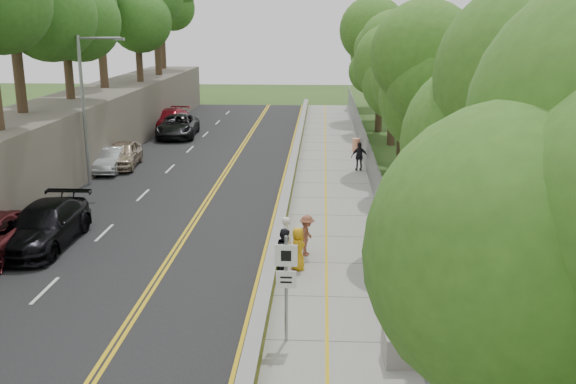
# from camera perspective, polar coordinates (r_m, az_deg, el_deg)

# --- Properties ---
(ground) EXTENTS (140.00, 140.00, 0.00)m
(ground) POSITION_cam_1_polar(r_m,az_deg,el_deg) (21.33, -2.55, -9.26)
(ground) COLOR #33511E
(ground) RESTS_ON ground
(road) EXTENTS (11.20, 66.00, 0.04)m
(road) POSITION_cam_1_polar(r_m,az_deg,el_deg) (36.19, -8.76, 0.91)
(road) COLOR black
(road) RESTS_ON ground
(sidewalk) EXTENTS (4.20, 66.00, 0.05)m
(sidewalk) POSITION_cam_1_polar(r_m,az_deg,el_deg) (35.43, 3.93, 0.76)
(sidewalk) COLOR gray
(sidewalk) RESTS_ON ground
(jersey_barrier) EXTENTS (0.42, 66.00, 0.60)m
(jersey_barrier) POSITION_cam_1_polar(r_m,az_deg,el_deg) (35.40, 0.21, 1.24)
(jersey_barrier) COLOR #DEEC15
(jersey_barrier) RESTS_ON ground
(rock_embankment) EXTENTS (5.00, 66.00, 4.00)m
(rock_embankment) POSITION_cam_1_polar(r_m,az_deg,el_deg) (38.27, -20.87, 3.90)
(rock_embankment) COLOR #595147
(rock_embankment) RESTS_ON ground
(chainlink_fence) EXTENTS (0.04, 66.00, 2.00)m
(chainlink_fence) POSITION_cam_1_polar(r_m,az_deg,el_deg) (35.30, 7.37, 2.24)
(chainlink_fence) COLOR slate
(chainlink_fence) RESTS_ON ground
(trees_fenceside) EXTENTS (7.00, 66.00, 14.00)m
(trees_fenceside) POSITION_cam_1_polar(r_m,az_deg,el_deg) (34.73, 11.66, 11.86)
(trees_fenceside) COLOR #457C26
(trees_fenceside) RESTS_ON ground
(streetlight) EXTENTS (2.52, 0.22, 8.00)m
(streetlight) POSITION_cam_1_polar(r_m,az_deg,el_deg) (35.82, -17.41, 7.78)
(streetlight) COLOR gray
(streetlight) RESTS_ON ground
(signpost) EXTENTS (0.62, 0.09, 3.10)m
(signpost) POSITION_cam_1_polar(r_m,az_deg,el_deg) (17.71, -0.17, -7.59)
(signpost) COLOR gray
(signpost) RESTS_ON sidewalk
(construction_barrel) EXTENTS (0.54, 0.54, 0.88)m
(construction_barrel) POSITION_cam_1_polar(r_m,az_deg,el_deg) (44.15, 6.08, 4.20)
(construction_barrel) COLOR #FF5412
(construction_barrel) RESTS_ON sidewalk
(concrete_block) EXTENTS (1.31, 1.01, 0.83)m
(concrete_block) POSITION_cam_1_polar(r_m,az_deg,el_deg) (17.60, 10.57, -13.42)
(concrete_block) COLOR gray
(concrete_block) RESTS_ON sidewalk
(car_3) EXTENTS (2.36, 5.75, 1.67)m
(car_3) POSITION_cam_1_polar(r_m,az_deg,el_deg) (27.25, -20.85, -2.81)
(car_3) COLOR black
(car_3) RESTS_ON road
(car_4) EXTENTS (2.28, 4.77, 1.57)m
(car_4) POSITION_cam_1_polar(r_m,az_deg,el_deg) (40.40, -14.48, 3.27)
(car_4) COLOR tan
(car_4) RESTS_ON road
(car_5) EXTENTS (1.73, 4.26, 1.37)m
(car_5) POSITION_cam_1_polar(r_m,az_deg,el_deg) (39.59, -15.51, 2.81)
(car_5) COLOR #B3B6BA
(car_5) RESTS_ON road
(car_6) EXTENTS (3.22, 6.20, 1.67)m
(car_6) POSITION_cam_1_polar(r_m,az_deg,el_deg) (50.05, -9.76, 5.81)
(car_6) COLOR black
(car_6) RESTS_ON road
(car_7) EXTENTS (2.79, 5.82, 1.64)m
(car_7) POSITION_cam_1_polar(r_m,az_deg,el_deg) (53.51, -10.52, 6.35)
(car_7) COLOR maroon
(car_7) RESTS_ON road
(car_8) EXTENTS (1.90, 4.40, 1.48)m
(car_8) POSITION_cam_1_polar(r_m,az_deg,el_deg) (52.61, -9.74, 6.15)
(car_8) COLOR silver
(car_8) RESTS_ON road
(painter_0) EXTENTS (0.69, 0.88, 1.57)m
(painter_0) POSITION_cam_1_polar(r_m,az_deg,el_deg) (23.10, 0.89, -5.04)
(painter_0) COLOR #F1AA15
(painter_0) RESTS_ON sidewalk
(painter_1) EXTENTS (0.49, 0.68, 1.75)m
(painter_1) POSITION_cam_1_polar(r_m,az_deg,el_deg) (23.72, -0.05, -4.25)
(painter_1) COLOR white
(painter_1) RESTS_ON sidewalk
(painter_2) EXTENTS (0.86, 0.98, 1.71)m
(painter_2) POSITION_cam_1_polar(r_m,az_deg,el_deg) (22.58, -0.23, -5.34)
(painter_2) COLOR black
(painter_2) RESTS_ON sidewalk
(painter_3) EXTENTS (0.78, 1.12, 1.59)m
(painter_3) POSITION_cam_1_polar(r_m,az_deg,el_deg) (24.44, 1.69, -3.88)
(painter_3) COLOR brown
(painter_3) RESTS_ON sidewalk
(person_far) EXTENTS (1.06, 0.60, 1.70)m
(person_far) POSITION_cam_1_polar(r_m,az_deg,el_deg) (38.35, 6.37, 3.15)
(person_far) COLOR black
(person_far) RESTS_ON sidewalk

